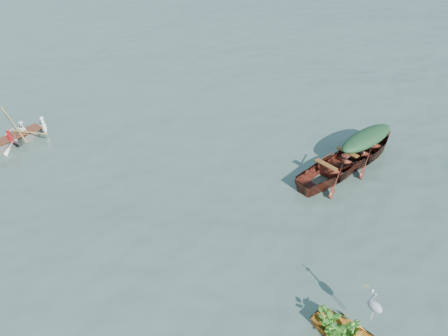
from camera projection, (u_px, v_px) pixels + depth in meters
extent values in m
plane|color=#3A5147|center=(311.00, 232.00, 13.24)|extent=(140.00, 140.00, 0.00)
imported|color=#501A12|center=(362.00, 158.00, 16.56)|extent=(5.23, 2.02, 1.24)
imported|color=#562115|center=(334.00, 176.00, 15.63)|extent=(5.15, 1.99, 1.22)
imported|color=beige|center=(19.00, 143.00, 17.50)|extent=(3.72, 1.91, 0.81)
ellipsoid|color=#16371C|center=(366.00, 139.00, 16.06)|extent=(2.87, 1.11, 0.52)
imported|color=#39771F|center=(341.00, 315.00, 9.98)|extent=(0.83, 1.00, 0.60)
imported|color=white|center=(14.00, 126.00, 17.05)|extent=(2.66, 1.54, 0.76)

